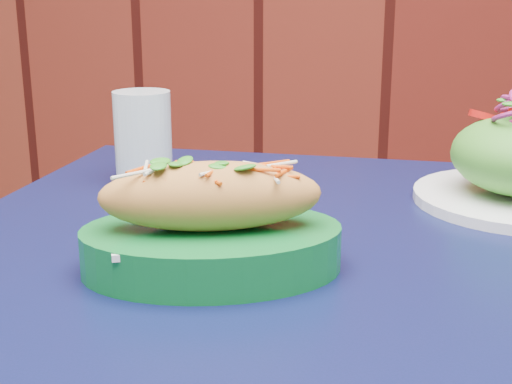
# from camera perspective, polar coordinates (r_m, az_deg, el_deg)

# --- Properties ---
(cafe_table) EXTENTS (0.82, 0.82, 0.75)m
(cafe_table) POSITION_cam_1_polar(r_m,az_deg,el_deg) (0.72, 5.35, -11.42)
(cafe_table) COLOR black
(cafe_table) RESTS_ON ground
(banh_mi_basket) EXTENTS (0.26, 0.21, 0.11)m
(banh_mi_basket) POSITION_cam_1_polar(r_m,az_deg,el_deg) (0.63, -3.59, -2.75)
(banh_mi_basket) COLOR #0D6628
(banh_mi_basket) RESTS_ON cafe_table
(water_glass) EXTENTS (0.07, 0.07, 0.12)m
(water_glass) POSITION_cam_1_polar(r_m,az_deg,el_deg) (0.92, -9.02, 4.33)
(water_glass) COLOR silver
(water_glass) RESTS_ON cafe_table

